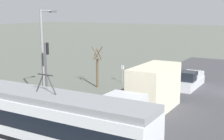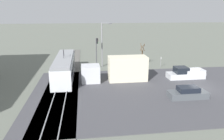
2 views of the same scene
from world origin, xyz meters
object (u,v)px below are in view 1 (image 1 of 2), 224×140
object	(u,v)px
box_truck	(148,94)
street_lamp_near_crossing	(44,51)
light_rail_tram	(47,120)
no_parking_sign	(123,72)
street_tree	(97,69)
traffic_light_pole	(46,67)
pickup_truck	(188,81)

from	to	relation	value
box_truck	street_lamp_near_crossing	bearing A→B (deg)	9.25
light_rail_tram	no_parking_sign	world-z (taller)	light_rail_tram
box_truck	street_lamp_near_crossing	size ratio (longest dim) A/B	1.19
light_rail_tram	street_lamp_near_crossing	distance (m)	9.62
box_truck	no_parking_sign	size ratio (longest dim) A/B	4.81
light_rail_tram	street_tree	bearing A→B (deg)	-69.02
street_lamp_near_crossing	light_rail_tram	bearing A→B (deg)	132.35
light_rail_tram	street_tree	world-z (taller)	light_rail_tram
traffic_light_pole	street_tree	world-z (taller)	traffic_light_pole
light_rail_tram	street_lamp_near_crossing	bearing A→B (deg)	-47.65
light_rail_tram	box_truck	bearing A→B (deg)	-109.83
box_truck	traffic_light_pole	world-z (taller)	traffic_light_pole
box_truck	pickup_truck	bearing A→B (deg)	-90.81
box_truck	pickup_truck	distance (m)	10.52
light_rail_tram	pickup_truck	bearing A→B (deg)	-99.45
traffic_light_pole	street_tree	bearing A→B (deg)	-85.86
pickup_truck	street_tree	world-z (taller)	street_tree
pickup_truck	no_parking_sign	xyz separation A→B (m)	(7.17, 1.36, 0.49)
street_tree	no_parking_sign	xyz separation A→B (m)	(-1.34, -3.24, -0.76)
pickup_truck	no_parking_sign	world-z (taller)	no_parking_sign
street_tree	no_parking_sign	distance (m)	3.58
pickup_truck	no_parking_sign	size ratio (longest dim) A/B	2.81
pickup_truck	street_lamp_near_crossing	distance (m)	15.63
street_tree	street_lamp_near_crossing	distance (m)	7.88
street_tree	street_lamp_near_crossing	bearing A→B (deg)	84.30
light_rail_tram	no_parking_sign	bearing A→B (deg)	-76.80
light_rail_tram	no_parking_sign	xyz separation A→B (m)	(4.06, -17.32, -0.40)
light_rail_tram	street_tree	xyz separation A→B (m)	(5.40, -14.09, 0.36)
box_truck	no_parking_sign	xyz separation A→B (m)	(7.03, -9.11, -0.52)
light_rail_tram	box_truck	world-z (taller)	light_rail_tram
street_tree	box_truck	bearing A→B (deg)	144.92
traffic_light_pole	street_tree	size ratio (longest dim) A/B	1.26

